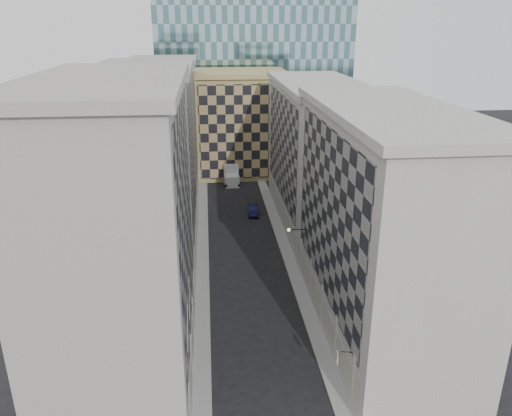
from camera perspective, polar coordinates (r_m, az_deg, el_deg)
sidewalk_west at (r=61.01m, az=-6.12°, el=-5.93°), size 1.50×100.00×0.15m
sidewalk_east at (r=61.71m, az=3.71°, el=-5.53°), size 1.50×100.00×0.15m
bldg_left_a at (r=39.40m, az=-15.06°, el=-3.14°), size 10.80×22.80×23.70m
bldg_left_b at (r=60.16m, az=-11.91°, el=4.84°), size 10.80×22.80×22.70m
bldg_left_c at (r=81.58m, az=-10.37°, el=8.69°), size 10.80×22.80×21.70m
bldg_right_a at (r=45.61m, az=14.02°, el=-1.78°), size 10.80×26.80×20.70m
bldg_right_b at (r=70.47m, az=6.90°, el=6.19°), size 10.80×28.80×19.70m
tan_block at (r=94.42m, az=-1.82°, el=9.75°), size 16.80×14.80×18.80m
church_tower at (r=106.71m, az=-3.63°, el=20.43°), size 7.20×7.20×51.50m
flagpoles_left at (r=36.20m, az=-7.74°, el=-11.66°), size 0.10×6.33×2.33m
bracket_lamp at (r=53.65m, az=3.95°, el=-2.50°), size 1.98×0.36×0.36m
box_truck at (r=89.29m, az=-2.88°, el=3.85°), size 2.75×6.40×3.47m
dark_car at (r=74.59m, az=-0.33°, el=-0.22°), size 1.79×4.29×1.38m
shop_sign at (r=39.08m, az=9.35°, el=-16.47°), size 1.25×0.78×0.87m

